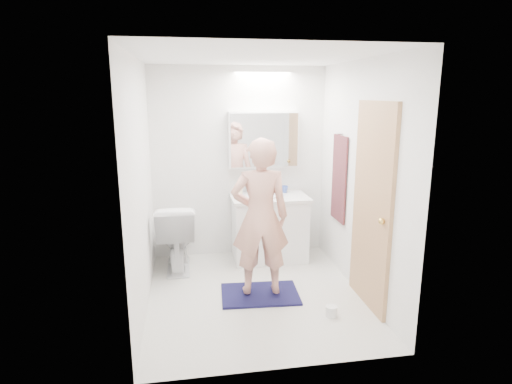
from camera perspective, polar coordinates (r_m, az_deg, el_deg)
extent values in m
plane|color=silver|center=(4.58, -0.11, -13.65)|extent=(2.50, 2.50, 0.00)
plane|color=white|center=(4.10, -0.12, 17.84)|extent=(2.50, 2.50, 0.00)
plane|color=white|center=(5.39, -2.28, 3.92)|extent=(2.50, 0.00, 2.50)
plane|color=white|center=(2.99, 3.79, -3.69)|extent=(2.50, 0.00, 2.50)
plane|color=white|center=(4.15, -15.28, 0.65)|extent=(0.00, 2.50, 2.50)
plane|color=white|center=(4.49, 13.90, 1.65)|extent=(0.00, 2.50, 2.50)
cube|color=white|center=(5.37, 1.80, -5.04)|extent=(0.90, 0.55, 0.78)
cube|color=silver|center=(5.25, 1.83, -0.79)|extent=(0.95, 0.58, 0.04)
cylinder|color=silver|center=(5.27, 1.77, -0.34)|extent=(0.36, 0.36, 0.03)
cylinder|color=#B4B4B8|center=(5.44, 1.39, 0.79)|extent=(0.02, 0.02, 0.16)
cube|color=white|center=(5.33, 1.02, 7.07)|extent=(0.88, 0.14, 0.70)
cube|color=silver|center=(5.25, 1.18, 6.98)|extent=(0.84, 0.01, 0.66)
imported|color=white|center=(5.16, -10.69, -5.81)|extent=(0.46, 0.80, 0.82)
cube|color=#15133D|center=(4.56, 0.54, -13.59)|extent=(0.83, 0.60, 0.02)
imported|color=tan|center=(4.25, 0.57, -3.43)|extent=(0.61, 0.42, 1.61)
cube|color=tan|center=(4.21, 15.36, -1.97)|extent=(0.04, 0.80, 2.00)
sphere|color=gold|center=(3.95, 16.58, -3.81)|extent=(0.06, 0.06, 0.06)
cube|color=#111736|center=(5.00, 11.14, 1.77)|extent=(0.02, 0.42, 1.00)
cylinder|color=silver|center=(4.92, 11.26, 7.72)|extent=(0.07, 0.02, 0.02)
imported|color=beige|center=(5.31, -2.26, 0.77)|extent=(0.09, 0.09, 0.21)
imported|color=#5377B2|center=(5.37, -0.49, 0.79)|extent=(0.12, 0.12, 0.19)
imported|color=#3C57B5|center=(5.44, 3.85, 0.36)|extent=(0.11, 0.11, 0.09)
cylinder|color=white|center=(4.23, 10.12, -15.53)|extent=(0.11, 0.11, 0.10)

